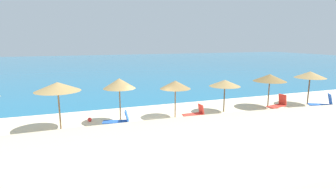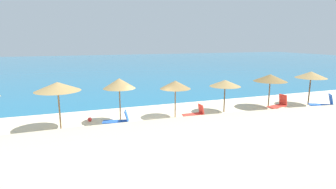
# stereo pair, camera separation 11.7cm
# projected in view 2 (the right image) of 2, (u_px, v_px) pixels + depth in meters

# --- Properties ---
(ground_plane) EXTENTS (160.00, 160.00, 0.00)m
(ground_plane) POSITION_uv_depth(u_px,v_px,m) (155.00, 127.00, 16.30)
(ground_plane) COLOR beige
(sea_water) EXTENTS (160.00, 75.10, 0.01)m
(sea_water) POSITION_uv_depth(u_px,v_px,m) (93.00, 65.00, 55.81)
(sea_water) COLOR #1E6B93
(sea_water) RESTS_ON ground_plane
(dune_ridge) EXTENTS (45.61, 8.75, 2.47)m
(dune_ridge) POSITION_uv_depth(u_px,v_px,m) (224.00, 160.00, 9.02)
(dune_ridge) COLOR beige
(dune_ridge) RESTS_ON ground_plane
(beach_umbrella_2) EXTENTS (2.57, 2.57, 2.79)m
(beach_umbrella_2) POSITION_uv_depth(u_px,v_px,m) (58.00, 87.00, 15.44)
(beach_umbrella_2) COLOR brown
(beach_umbrella_2) RESTS_ON ground_plane
(beach_umbrella_3) EXTENTS (2.01, 2.01, 2.81)m
(beach_umbrella_3) POSITION_uv_depth(u_px,v_px,m) (119.00, 83.00, 16.82)
(beach_umbrella_3) COLOR brown
(beach_umbrella_3) RESTS_ON ground_plane
(beach_umbrella_4) EXTENTS (2.04, 2.04, 2.50)m
(beach_umbrella_4) POSITION_uv_depth(u_px,v_px,m) (175.00, 85.00, 17.92)
(beach_umbrella_4) COLOR brown
(beach_umbrella_4) RESTS_ON ground_plane
(beach_umbrella_5) EXTENTS (2.21, 2.21, 2.34)m
(beach_umbrella_5) POSITION_uv_depth(u_px,v_px,m) (225.00, 83.00, 19.29)
(beach_umbrella_5) COLOR brown
(beach_umbrella_5) RESTS_ON ground_plane
(beach_umbrella_6) EXTENTS (2.49, 2.49, 2.58)m
(beach_umbrella_6) POSITION_uv_depth(u_px,v_px,m) (270.00, 78.00, 20.62)
(beach_umbrella_6) COLOR brown
(beach_umbrella_6) RESTS_ON ground_plane
(beach_umbrella_7) EXTENTS (2.40, 2.40, 2.68)m
(beach_umbrella_7) POSITION_uv_depth(u_px,v_px,m) (311.00, 75.00, 21.45)
(beach_umbrella_7) COLOR brown
(beach_umbrella_7) RESTS_ON ground_plane
(lounge_chair_0) EXTENTS (1.34, 0.67, 0.98)m
(lounge_chair_0) POSITION_uv_depth(u_px,v_px,m) (195.00, 113.00, 17.79)
(lounge_chair_0) COLOR red
(lounge_chair_0) RESTS_ON ground_plane
(lounge_chair_1) EXTENTS (1.67, 1.01, 0.97)m
(lounge_chair_1) POSITION_uv_depth(u_px,v_px,m) (118.00, 120.00, 16.37)
(lounge_chair_1) COLOR blue
(lounge_chair_1) RESTS_ON ground_plane
(lounge_chair_2) EXTENTS (1.67, 1.43, 1.22)m
(lounge_chair_2) POSITION_uv_depth(u_px,v_px,m) (324.00, 103.00, 20.20)
(lounge_chair_2) COLOR blue
(lounge_chair_2) RESTS_ON ground_plane
(lounge_chair_3) EXTENTS (1.68, 0.97, 1.12)m
(lounge_chair_3) POSITION_uv_depth(u_px,v_px,m) (279.00, 104.00, 20.24)
(lounge_chair_3) COLOR red
(lounge_chair_3) RESTS_ON ground_plane
(beach_ball) EXTENTS (0.26, 0.26, 0.26)m
(beach_ball) POSITION_uv_depth(u_px,v_px,m) (90.00, 119.00, 17.40)
(beach_ball) COLOR red
(beach_ball) RESTS_ON ground_plane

